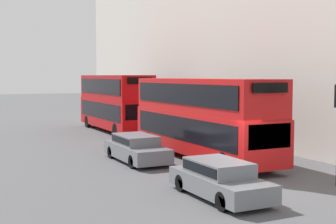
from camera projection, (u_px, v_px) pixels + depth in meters
The scene contains 6 objects.
ground_plane at pixel (247, 187), 18.06m from camera, with size 200.00×200.00×0.00m, color #515154.
bus_leading at pixel (202, 114), 24.20m from camera, with size 2.59×11.22×4.15m.
bus_second_in_queue at pixel (115, 100), 36.20m from camera, with size 2.59×10.24×4.34m.
car_dark_sedan at pixel (220, 178), 16.44m from camera, with size 1.80×4.45×1.33m.
car_hatchback at pixel (136, 147), 23.41m from camera, with size 1.85×4.73×1.34m.
pedestrian at pixel (235, 137), 26.52m from camera, with size 0.36×0.36×1.74m.
Camera 1 is at (-10.54, -14.65, 4.30)m, focal length 50.00 mm.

